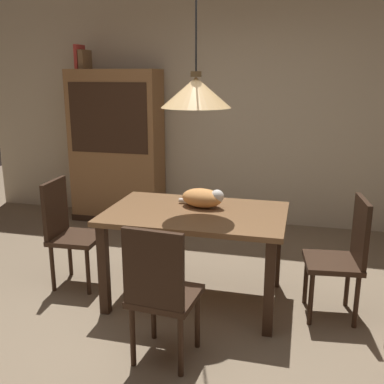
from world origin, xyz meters
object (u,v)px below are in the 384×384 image
Objects in this scene: hutch_bookcase at (117,150)px; pendant_lamp at (196,92)px; chair_near_front at (160,290)px; chair_left_side at (68,228)px; book_red_tall at (80,57)px; cat_sleeping at (203,198)px; dining_table at (196,224)px; chair_right_side at (344,253)px; book_brown_thick at (85,60)px.

pendant_lamp is at bearing -51.42° from hutch_bookcase.
pendant_lamp is (0.01, 0.88, 1.15)m from chair_near_front.
book_red_tall is (-0.74, 1.81, 1.48)m from chair_left_side.
chair_left_side is 2.33× the size of cat_sleeping.
dining_table is 1.14m from chair_left_side.
chair_right_side and chair_left_side have the same top height.
dining_table is 1.01m from pendant_lamp.
book_brown_thick is (-1.80, 2.69, 1.45)m from chair_near_front.
chair_right_side is 1.00× the size of chair_left_side.
book_brown_thick is (0.07, 0.00, -0.03)m from book_red_tall.
book_brown_thick reaches higher than cat_sleeping.
book_red_tall is 0.07m from book_brown_thick.
chair_near_front is 3.32× the size of book_red_tall.
chair_left_side is 0.50× the size of hutch_bookcase.
cat_sleeping is (-1.10, 0.12, 0.32)m from chair_right_side.
chair_left_side and chair_near_front have the same top height.
chair_left_side is at bearing 142.06° from chair_near_front.
book_brown_thick reaches higher than chair_near_front.
dining_table is 3.51× the size of cat_sleeping.
chair_near_front is 1.06m from cat_sleeping.
chair_right_side is 2.33× the size of cat_sleeping.
book_brown_thick reaches higher than hutch_bookcase.
chair_left_side is (-2.26, -0.01, 0.00)m from chair_right_side.
chair_near_front is 3.54m from book_brown_thick.
dining_table is at bearing -103.49° from cat_sleeping.
chair_right_side is 1.00× the size of chair_near_front.
book_red_tall is at bearing 135.98° from dining_table.
book_red_tall is 1.17× the size of book_brown_thick.
chair_near_front is 1.45m from pendant_lamp.
chair_near_front is at bearing -55.23° from book_red_tall.
chair_right_side is 2.26m from chair_left_side.
dining_table is at bearing -45.07° from book_brown_thick.
book_brown_thick is at bearing 148.46° from chair_right_side.
chair_near_front is at bearing -37.94° from chair_left_side.
book_brown_thick reaches higher than dining_table.
hutch_bookcase is at bearing 99.83° from chair_left_side.
chair_left_side is 1.61m from pendant_lamp.
chair_right_side is at bearing 38.02° from chair_near_front.
pendant_lamp reaches higher than book_red_tall.
book_red_tall reaches higher than cat_sleeping.
pendant_lamp is at bearing 89.56° from chair_near_front.
pendant_lamp is at bearing 0.19° from chair_left_side.
book_red_tall reaches higher than chair_left_side.
chair_right_side reaches higher than cat_sleeping.
book_brown_thick is at bearing 0.00° from book_red_tall.
pendant_lamp is 0.70× the size of hutch_bookcase.
hutch_bookcase is (-0.31, 1.81, 0.38)m from chair_left_side.
dining_table is at bearing -51.42° from hutch_bookcase.
dining_table is 5.00× the size of book_red_tall.
hutch_bookcase is 1.13m from book_brown_thick.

